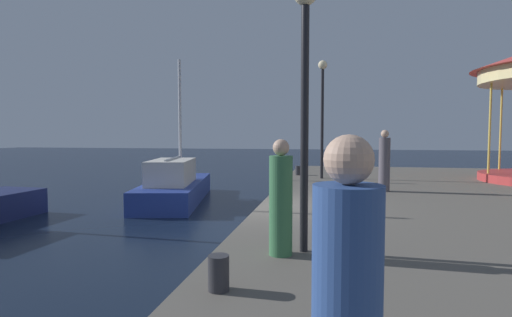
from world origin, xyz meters
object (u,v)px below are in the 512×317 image
(lamp_post_mid_promenade, at_px, (322,99))
(person_mid_promenade, at_px, (384,163))
(lamp_post_near_edge, at_px, (305,66))
(person_far_corner, at_px, (281,201))
(bollard_north, at_px, (298,170))
(bollard_south, at_px, (219,273))
(sailboat_blue, at_px, (175,186))

(lamp_post_mid_promenade, distance_m, person_mid_promenade, 4.49)
(lamp_post_near_edge, relative_size, person_far_corner, 2.36)
(lamp_post_near_edge, height_order, bollard_north, lamp_post_near_edge)
(lamp_post_mid_promenade, bearing_deg, bollard_south, -94.45)
(person_far_corner, xyz_separation_m, person_mid_promenade, (2.36, 7.03, 0.11))
(lamp_post_near_edge, height_order, person_mid_promenade, lamp_post_near_edge)
(bollard_south, xyz_separation_m, person_far_corner, (0.53, 1.45, 0.59))
(lamp_post_near_edge, distance_m, person_mid_promenade, 7.34)
(lamp_post_mid_promenade, xyz_separation_m, person_mid_promenade, (1.97, -3.33, -2.28))
(lamp_post_mid_promenade, height_order, bollard_north, lamp_post_mid_promenade)
(bollard_south, bearing_deg, lamp_post_near_edge, 63.23)
(lamp_post_mid_promenade, distance_m, bollard_north, 3.34)
(sailboat_blue, xyz_separation_m, lamp_post_near_edge, (5.39, -8.19, 2.94))
(bollard_south, distance_m, person_mid_promenade, 8.98)
(lamp_post_near_edge, distance_m, bollard_south, 3.17)
(bollard_north, distance_m, person_far_corner, 11.52)
(lamp_post_mid_promenade, relative_size, bollard_north, 11.73)
(sailboat_blue, height_order, person_far_corner, sailboat_blue)
(lamp_post_mid_promenade, bearing_deg, lamp_post_near_edge, -90.41)
(person_mid_promenade, bearing_deg, sailboat_blue, 169.39)
(lamp_post_mid_promenade, height_order, person_mid_promenade, lamp_post_mid_promenade)
(sailboat_blue, distance_m, person_far_corner, 9.88)
(bollard_south, distance_m, person_far_corner, 1.65)
(person_far_corner, height_order, person_mid_promenade, person_mid_promenade)
(lamp_post_near_edge, bearing_deg, person_mid_promenade, 73.27)
(sailboat_blue, bearing_deg, bollard_south, -65.27)
(lamp_post_near_edge, bearing_deg, bollard_south, -116.77)
(bollard_north, xyz_separation_m, person_far_corner, (0.64, -11.49, 0.59))
(person_far_corner, bearing_deg, bollard_south, -109.98)
(person_far_corner, distance_m, person_mid_promenade, 7.42)
(sailboat_blue, bearing_deg, lamp_post_mid_promenade, 19.52)
(person_mid_promenade, bearing_deg, bollard_south, -108.82)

